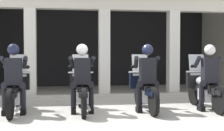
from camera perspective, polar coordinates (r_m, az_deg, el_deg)
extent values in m
plane|color=#A8A59E|center=(10.28, -2.02, -5.53)|extent=(80.00, 80.00, 0.00)
cube|color=black|center=(13.84, -3.26, 3.06)|extent=(10.26, 0.24, 3.21)
cube|color=beige|center=(10.43, -1.43, 11.06)|extent=(10.26, 0.36, 0.44)
cube|color=beige|center=(12.15, -2.45, 11.20)|extent=(10.26, 4.11, 0.16)
cube|color=beige|center=(13.50, 19.34, 2.98)|extent=(0.30, 4.11, 3.21)
cube|color=silver|center=(10.27, -14.35, 2.15)|extent=(0.35, 0.36, 2.77)
cube|color=silver|center=(10.30, -1.42, 2.21)|extent=(0.35, 0.36, 2.77)
cube|color=silver|center=(10.84, 10.83, 2.16)|extent=(0.35, 0.36, 2.77)
cube|color=#B7B5AD|center=(9.89, -1.05, -5.48)|extent=(9.86, 0.24, 0.12)
cylinder|color=black|center=(8.32, -16.20, -5.18)|extent=(0.09, 0.64, 0.64)
cylinder|color=black|center=(6.95, -17.74, -6.60)|extent=(0.09, 0.64, 0.64)
cube|color=black|center=(8.30, -16.22, -3.75)|extent=(0.14, 0.44, 0.08)
cube|color=silver|center=(7.58, -16.96, -5.50)|extent=(0.28, 0.44, 0.28)
cube|color=black|center=(7.61, -16.92, -4.48)|extent=(0.18, 1.24, 0.16)
ellipsoid|color=black|center=(7.81, -16.69, -2.99)|extent=(0.26, 0.48, 0.22)
cube|color=black|center=(7.43, -17.12, -4.10)|extent=(0.24, 0.52, 0.10)
cube|color=black|center=(6.98, -17.68, -5.10)|extent=(0.16, 0.48, 0.10)
cylinder|color=silver|center=(8.24, -16.27, -3.57)|extent=(0.05, 0.24, 0.53)
cube|color=black|center=(8.16, -16.34, -2.63)|extent=(0.52, 0.16, 0.44)
sphere|color=silver|center=(8.26, -16.25, -2.44)|extent=(0.18, 0.18, 0.18)
cube|color=silver|center=(8.12, -16.38, -0.01)|extent=(0.40, 0.14, 0.54)
cylinder|color=silver|center=(8.05, -16.45, -1.27)|extent=(0.62, 0.04, 0.04)
cylinder|color=silver|center=(7.25, -16.40, -7.39)|extent=(0.07, 0.55, 0.07)
cube|color=black|center=(7.38, -17.18, -1.03)|extent=(0.36, 0.22, 0.60)
cube|color=#591414|center=(7.49, -17.04, -0.83)|extent=(0.05, 0.02, 0.32)
sphere|color=tan|center=(7.39, -17.19, 2.51)|extent=(0.21, 0.21, 0.21)
sphere|color=#191E38|center=(7.39, -17.19, 2.74)|extent=(0.26, 0.26, 0.26)
cylinder|color=black|center=(7.40, -16.06, -3.42)|extent=(0.26, 0.29, 0.17)
cylinder|color=black|center=(7.42, -15.57, -5.53)|extent=(0.12, 0.12, 0.53)
cube|color=black|center=(7.48, -15.54, -7.99)|extent=(0.11, 0.26, 0.12)
cylinder|color=black|center=(7.44, -18.20, -3.41)|extent=(0.26, 0.29, 0.17)
cylinder|color=black|center=(7.48, -18.63, -5.50)|extent=(0.12, 0.12, 0.53)
cube|color=black|center=(7.54, -18.59, -7.94)|extent=(0.11, 0.26, 0.12)
cylinder|color=black|center=(7.57, -15.29, 0.50)|extent=(0.19, 0.48, 0.31)
sphere|color=black|center=(7.78, -14.80, -0.26)|extent=(0.09, 0.09, 0.09)
cylinder|color=black|center=(7.63, -18.57, 0.48)|extent=(0.19, 0.48, 0.31)
sphere|color=black|center=(7.85, -18.58, -0.28)|extent=(0.09, 0.09, 0.09)
cylinder|color=black|center=(8.19, -5.68, -5.22)|extent=(0.09, 0.64, 0.64)
cylinder|color=black|center=(6.81, -5.08, -6.70)|extent=(0.09, 0.64, 0.64)
cube|color=black|center=(8.17, -5.69, -3.77)|extent=(0.14, 0.44, 0.08)
cube|color=silver|center=(7.44, -5.39, -5.56)|extent=(0.28, 0.44, 0.28)
cube|color=black|center=(7.47, -5.41, -4.52)|extent=(0.18, 1.24, 0.16)
ellipsoid|color=black|center=(7.68, -5.51, -3.00)|extent=(0.26, 0.48, 0.22)
cube|color=black|center=(7.29, -5.34, -4.14)|extent=(0.24, 0.52, 0.10)
cube|color=black|center=(6.84, -5.12, -5.16)|extent=(0.16, 0.48, 0.10)
cylinder|color=silver|center=(8.10, -5.67, -3.59)|extent=(0.05, 0.24, 0.53)
cube|color=black|center=(8.03, -5.65, -2.64)|extent=(0.52, 0.16, 0.44)
sphere|color=silver|center=(8.13, -5.68, -2.44)|extent=(0.18, 0.18, 0.18)
cube|color=silver|center=(7.99, -5.65, 0.03)|extent=(0.40, 0.14, 0.54)
cylinder|color=silver|center=(7.92, -5.62, -1.25)|extent=(0.62, 0.04, 0.04)
cylinder|color=silver|center=(7.13, -4.26, -7.47)|extent=(0.07, 0.55, 0.07)
cube|color=black|center=(7.24, -5.34, -1.00)|extent=(0.36, 0.22, 0.60)
cube|color=#591414|center=(7.36, -5.39, -0.80)|extent=(0.05, 0.02, 0.32)
sphere|color=tan|center=(7.25, -5.36, 2.60)|extent=(0.21, 0.21, 0.21)
sphere|color=silver|center=(7.25, -5.36, 2.84)|extent=(0.26, 0.26, 0.26)
cylinder|color=black|center=(7.29, -4.24, -3.42)|extent=(0.26, 0.29, 0.17)
cylinder|color=black|center=(7.32, -3.76, -5.56)|extent=(0.12, 0.12, 0.53)
cube|color=black|center=(7.38, -3.76, -8.05)|extent=(0.11, 0.26, 0.12)
cylinder|color=black|center=(7.27, -6.44, -3.44)|extent=(0.26, 0.29, 0.17)
cylinder|color=black|center=(7.30, -6.91, -5.59)|extent=(0.12, 0.12, 0.53)
cube|color=black|center=(7.36, -6.90, -8.09)|extent=(0.11, 0.26, 0.12)
cylinder|color=black|center=(7.47, -3.76, 0.55)|extent=(0.19, 0.48, 0.31)
sphere|color=black|center=(7.69, -3.59, -0.23)|extent=(0.09, 0.09, 0.09)
cylinder|color=black|center=(7.45, -7.13, 0.54)|extent=(0.19, 0.48, 0.31)
sphere|color=black|center=(7.66, -7.47, -0.25)|extent=(0.09, 0.09, 0.09)
cylinder|color=black|center=(8.36, 4.77, -5.07)|extent=(0.09, 0.64, 0.64)
cylinder|color=black|center=(7.02, 7.43, -6.44)|extent=(0.09, 0.64, 0.64)
cube|color=black|center=(8.34, 4.78, -3.65)|extent=(0.14, 0.44, 0.08)
cube|color=silver|center=(7.64, 6.08, -5.37)|extent=(0.28, 0.44, 0.28)
cube|color=black|center=(7.67, 5.99, -4.36)|extent=(0.18, 1.24, 0.16)
ellipsoid|color=black|center=(7.86, 5.59, -2.88)|extent=(0.26, 0.48, 0.22)
cube|color=black|center=(7.49, 6.34, -3.98)|extent=(0.24, 0.52, 0.10)
cube|color=black|center=(7.05, 7.30, -4.95)|extent=(0.16, 0.48, 0.10)
cylinder|color=silver|center=(8.28, 4.87, -3.47)|extent=(0.05, 0.24, 0.53)
cube|color=black|center=(8.21, 4.97, -2.54)|extent=(0.52, 0.16, 0.44)
sphere|color=silver|center=(8.30, 4.81, -2.35)|extent=(0.18, 0.18, 0.18)
cube|color=silver|center=(8.17, 5.02, 0.08)|extent=(0.40, 0.14, 0.54)
cylinder|color=silver|center=(8.10, 5.14, -1.18)|extent=(0.62, 0.04, 0.04)
cylinder|color=silver|center=(7.36, 7.68, -7.18)|extent=(0.07, 0.55, 0.07)
cube|color=black|center=(7.44, 6.39, -0.93)|extent=(0.36, 0.22, 0.60)
cube|color=#591414|center=(7.55, 6.15, -0.73)|extent=(0.05, 0.02, 0.32)
sphere|color=tan|center=(7.45, 6.36, 2.58)|extent=(0.21, 0.21, 0.21)
sphere|color=#191E38|center=(7.45, 6.36, 2.81)|extent=(0.26, 0.26, 0.26)
cylinder|color=black|center=(7.52, 7.37, -3.27)|extent=(0.26, 0.29, 0.17)
cylinder|color=black|center=(7.56, 7.80, -5.34)|extent=(0.12, 0.12, 0.53)
cube|color=black|center=(7.62, 7.77, -7.75)|extent=(0.11, 0.26, 0.12)
cylinder|color=black|center=(7.44, 5.30, -3.31)|extent=(0.26, 0.29, 0.17)
cylinder|color=black|center=(7.46, 4.84, -5.43)|extent=(0.12, 0.12, 0.53)
cube|color=black|center=(7.52, 4.82, -7.87)|extent=(0.11, 0.26, 0.12)
cylinder|color=black|center=(7.71, 7.53, 0.58)|extent=(0.19, 0.48, 0.31)
sphere|color=black|center=(7.93, 7.39, -0.17)|extent=(0.09, 0.09, 0.09)
cylinder|color=black|center=(7.60, 4.34, 0.58)|extent=(0.19, 0.48, 0.31)
sphere|color=black|center=(7.80, 3.71, -0.20)|extent=(0.09, 0.09, 0.09)
cylinder|color=black|center=(8.80, 14.49, -4.77)|extent=(0.09, 0.64, 0.64)
cylinder|color=black|center=(7.54, 18.68, -5.94)|extent=(0.09, 0.64, 0.64)
cube|color=black|center=(8.78, 14.50, -3.43)|extent=(0.14, 0.44, 0.08)
cube|color=silver|center=(8.11, 16.57, -5.01)|extent=(0.28, 0.44, 0.28)
cube|color=black|center=(8.14, 16.43, -4.06)|extent=(0.18, 1.24, 0.16)
ellipsoid|color=#B2B2B7|center=(8.33, 15.80, -2.68)|extent=(0.26, 0.48, 0.22)
cube|color=black|center=(7.98, 16.99, -3.69)|extent=(0.24, 0.52, 0.10)
cube|color=black|center=(7.57, 18.49, -4.56)|extent=(0.16, 0.48, 0.10)
cylinder|color=silver|center=(8.72, 14.66, -3.25)|extent=(0.05, 0.24, 0.53)
cube|color=black|center=(8.65, 14.82, -2.36)|extent=(0.52, 0.16, 0.44)
sphere|color=silver|center=(8.74, 14.56, -2.18)|extent=(0.18, 0.18, 0.18)
cube|color=silver|center=(8.61, 14.90, 0.12)|extent=(0.40, 0.14, 0.54)
cylinder|color=silver|center=(8.55, 15.10, -1.07)|extent=(0.62, 0.04, 0.04)
cylinder|color=silver|center=(7.88, 18.44, -6.66)|extent=(0.07, 0.55, 0.07)
cube|color=black|center=(7.93, 17.08, -0.82)|extent=(0.36, 0.22, 0.60)
cube|color=#591414|center=(8.04, 16.71, -0.64)|extent=(0.05, 0.02, 0.32)
sphere|color=tan|center=(7.94, 17.05, 2.47)|extent=(0.21, 0.21, 0.21)
sphere|color=silver|center=(7.94, 17.05, 2.68)|extent=(0.26, 0.26, 0.26)
cylinder|color=black|center=(8.03, 17.89, -3.01)|extent=(0.26, 0.29, 0.17)
cylinder|color=black|center=(8.08, 18.26, -4.94)|extent=(0.12, 0.12, 0.53)
cube|color=black|center=(8.14, 18.20, -7.21)|extent=(0.11, 0.26, 0.12)
cylinder|color=black|center=(7.91, 16.08, -3.07)|extent=(0.26, 0.29, 0.17)
cylinder|color=black|center=(7.91, 15.66, -5.07)|extent=(0.12, 0.12, 0.53)
cube|color=black|center=(7.97, 15.61, -7.38)|extent=(0.11, 0.26, 0.12)
cylinder|color=black|center=(8.22, 17.78, 0.59)|extent=(0.19, 0.48, 0.31)
sphere|color=black|center=(8.43, 17.38, -0.12)|extent=(0.09, 0.09, 0.09)
cylinder|color=black|center=(8.04, 14.97, 0.59)|extent=(0.19, 0.48, 0.31)
sphere|color=black|center=(8.22, 14.12, -0.14)|extent=(0.09, 0.09, 0.09)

